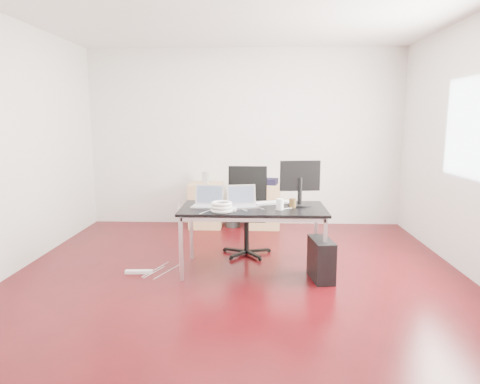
{
  "coord_description": "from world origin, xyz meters",
  "views": [
    {
      "loc": [
        0.2,
        -4.4,
        1.69
      ],
      "look_at": [
        0.0,
        0.55,
        0.85
      ],
      "focal_mm": 32.0,
      "sensor_mm": 36.0,
      "label": 1
    }
  ],
  "objects_px": {
    "desk": "(253,212)",
    "office_chair": "(247,206)",
    "filing_cabinet_right": "(263,205)",
    "pc_tower": "(321,259)",
    "filing_cabinet_left": "(206,205)"
  },
  "relations": [
    {
      "from": "desk",
      "to": "office_chair",
      "type": "relative_size",
      "value": 1.48
    },
    {
      "from": "desk",
      "to": "filing_cabinet_right",
      "type": "xyz_separation_m",
      "value": [
        0.14,
        1.98,
        -0.33
      ]
    },
    {
      "from": "desk",
      "to": "pc_tower",
      "type": "relative_size",
      "value": 3.56
    },
    {
      "from": "desk",
      "to": "filing_cabinet_left",
      "type": "bearing_deg",
      "value": 111.25
    },
    {
      "from": "filing_cabinet_left",
      "to": "pc_tower",
      "type": "height_order",
      "value": "filing_cabinet_left"
    },
    {
      "from": "office_chair",
      "to": "pc_tower",
      "type": "distance_m",
      "value": 1.28
    },
    {
      "from": "office_chair",
      "to": "filing_cabinet_left",
      "type": "xyz_separation_m",
      "value": [
        -0.69,
        1.32,
        -0.26
      ]
    },
    {
      "from": "office_chair",
      "to": "pc_tower",
      "type": "height_order",
      "value": "office_chair"
    },
    {
      "from": "filing_cabinet_right",
      "to": "pc_tower",
      "type": "xyz_separation_m",
      "value": [
        0.59,
        -2.23,
        -0.13
      ]
    },
    {
      "from": "filing_cabinet_left",
      "to": "filing_cabinet_right",
      "type": "relative_size",
      "value": 1.0
    },
    {
      "from": "desk",
      "to": "filing_cabinet_right",
      "type": "height_order",
      "value": "desk"
    },
    {
      "from": "pc_tower",
      "to": "desk",
      "type": "bearing_deg",
      "value": 153.77
    },
    {
      "from": "filing_cabinet_left",
      "to": "filing_cabinet_right",
      "type": "xyz_separation_m",
      "value": [
        0.91,
        0.0,
        0.0
      ]
    },
    {
      "from": "filing_cabinet_left",
      "to": "pc_tower",
      "type": "distance_m",
      "value": 2.69
    },
    {
      "from": "pc_tower",
      "to": "filing_cabinet_right",
      "type": "bearing_deg",
      "value": 97.39
    }
  ]
}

